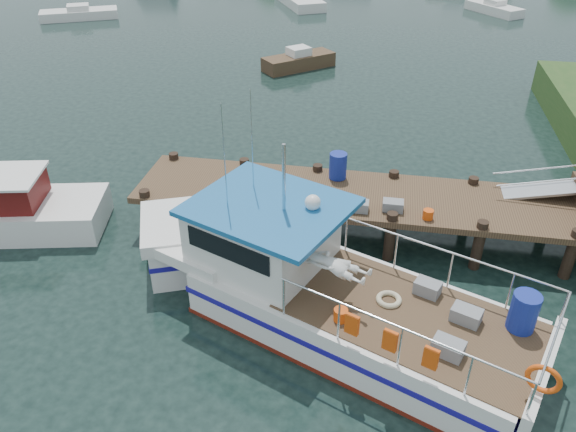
% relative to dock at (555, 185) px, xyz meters
% --- Properties ---
extents(ground_plane, '(160.00, 160.00, 0.00)m').
position_rel_dock_xyz_m(ground_plane, '(-6.51, -0.01, -2.24)').
color(ground_plane, black).
extents(dock, '(16.60, 3.00, 4.78)m').
position_rel_dock_xyz_m(dock, '(0.00, 0.00, 0.00)').
color(dock, '#493422').
rests_on(dock, ground).
extents(lobster_boat, '(11.29, 6.93, 5.61)m').
position_rel_dock_xyz_m(lobster_boat, '(-6.47, -4.16, -1.22)').
color(lobster_boat, silver).
rests_on(lobster_boat, ground).
extents(moored_rowboat, '(4.07, 3.83, 1.21)m').
position_rel_dock_xyz_m(moored_rowboat, '(-10.04, 16.21, -1.79)').
color(moored_rowboat, '#493422').
rests_on(moored_rowboat, ground).
extents(moored_a, '(5.82, 4.18, 1.02)m').
position_rel_dock_xyz_m(moored_a, '(-28.20, 25.15, -1.86)').
color(moored_a, silver).
rests_on(moored_a, ground).
extents(moored_b, '(4.23, 4.73, 1.05)m').
position_rel_dock_xyz_m(moored_b, '(2.76, 32.45, -1.85)').
color(moored_b, silver).
rests_on(moored_b, ground).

